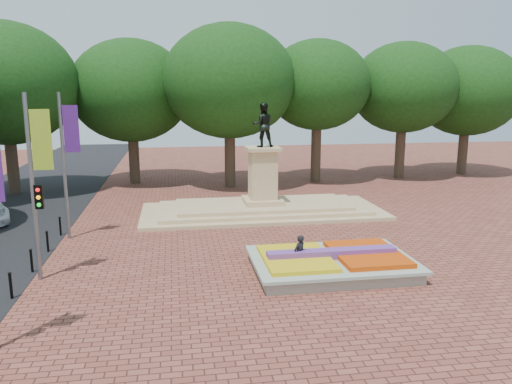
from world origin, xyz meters
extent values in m
plane|color=brown|center=(0.00, 0.00, 0.00)|extent=(90.00, 90.00, 0.00)
cube|color=gray|center=(1.00, -2.00, 0.23)|extent=(6.00, 4.00, 0.45)
cube|color=#A8B4A3|center=(1.00, -2.00, 0.50)|extent=(6.30, 4.30, 0.12)
cube|color=#CC480B|center=(2.45, -2.00, 0.63)|extent=(2.60, 3.40, 0.22)
cube|color=gold|center=(-0.45, -2.00, 0.62)|extent=(2.60, 3.40, 0.18)
cube|color=#502D7D|center=(1.00, -2.00, 0.72)|extent=(5.20, 0.55, 0.38)
cube|color=tan|center=(0.00, 8.00, 0.10)|extent=(14.00, 6.00, 0.20)
cube|color=tan|center=(0.00, 8.00, 0.30)|extent=(12.00, 5.00, 0.20)
cube|color=tan|center=(0.00, 8.00, 0.50)|extent=(10.00, 4.00, 0.20)
cube|color=tan|center=(0.00, 8.00, 0.75)|extent=(2.20, 2.20, 0.30)
cube|color=tan|center=(0.00, 8.00, 2.30)|extent=(1.50, 1.50, 2.80)
cube|color=tan|center=(0.00, 8.00, 3.80)|extent=(1.90, 1.90, 0.20)
imported|color=black|center=(0.00, 8.00, 5.15)|extent=(1.22, 0.95, 2.50)
cylinder|color=#38281E|center=(-16.00, 18.00, 2.00)|extent=(0.80, 0.80, 4.00)
ellipsoid|color=#14340E|center=(-16.00, 18.00, 6.69)|extent=(8.80, 8.80, 7.48)
cylinder|color=#38281E|center=(-8.00, 18.00, 2.00)|extent=(0.80, 0.80, 4.00)
ellipsoid|color=#14340E|center=(-8.00, 18.00, 6.69)|extent=(8.80, 8.80, 7.48)
cylinder|color=#38281E|center=(-1.00, 18.00, 2.00)|extent=(0.80, 0.80, 4.00)
ellipsoid|color=#14340E|center=(-1.00, 18.00, 6.69)|extent=(8.80, 8.80, 7.48)
cylinder|color=#38281E|center=(6.00, 18.00, 2.00)|extent=(0.80, 0.80, 4.00)
ellipsoid|color=#14340E|center=(6.00, 18.00, 6.69)|extent=(8.80, 8.80, 7.48)
cylinder|color=#38281E|center=(13.00, 18.00, 2.00)|extent=(0.80, 0.80, 4.00)
ellipsoid|color=#14340E|center=(13.00, 18.00, 6.69)|extent=(8.80, 8.80, 7.48)
cylinder|color=#38281E|center=(20.00, 18.00, 2.00)|extent=(0.80, 0.80, 4.00)
ellipsoid|color=#14340E|center=(20.00, 18.00, 6.69)|extent=(8.80, 8.80, 7.48)
cylinder|color=slate|center=(-10.20, -1.00, 3.50)|extent=(0.16, 0.16, 7.00)
cube|color=#96B925|center=(-9.75, -1.00, 5.30)|extent=(0.70, 0.04, 2.20)
cylinder|color=slate|center=(-10.20, 4.50, 3.50)|extent=(0.16, 0.16, 7.00)
cube|color=#4C1B74|center=(-9.75, 4.50, 5.30)|extent=(0.70, 0.04, 2.20)
cube|color=black|center=(-10.00, -1.00, 3.20)|extent=(0.28, 0.18, 0.90)
cylinder|color=black|center=(-10.70, -2.80, 0.45)|extent=(0.10, 0.10, 0.90)
sphere|color=black|center=(-10.70, -2.80, 0.92)|extent=(0.12, 0.12, 0.12)
cylinder|color=black|center=(-10.70, -0.20, 0.45)|extent=(0.10, 0.10, 0.90)
sphere|color=black|center=(-10.70, -0.20, 0.92)|extent=(0.12, 0.12, 0.12)
cylinder|color=black|center=(-10.70, 2.40, 0.45)|extent=(0.10, 0.10, 0.90)
sphere|color=black|center=(-10.70, 2.40, 0.92)|extent=(0.12, 0.12, 0.12)
cylinder|color=black|center=(-10.70, 5.00, 0.45)|extent=(0.10, 0.10, 0.90)
sphere|color=black|center=(-10.70, 5.00, 0.92)|extent=(0.12, 0.12, 0.12)
imported|color=black|center=(-0.31, -1.93, 0.77)|extent=(0.67, 0.62, 1.53)
camera|label=1|loc=(-5.03, -20.06, 7.01)|focal=35.00mm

